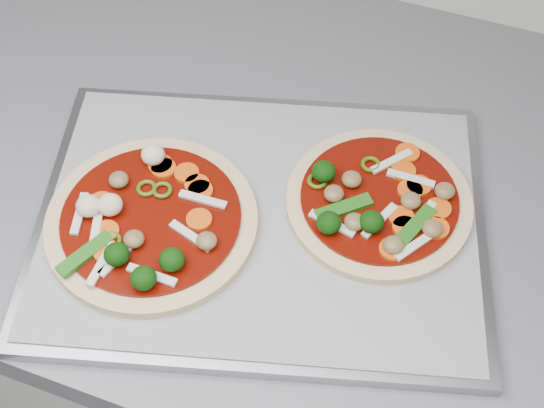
% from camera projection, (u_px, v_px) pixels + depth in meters
% --- Properties ---
extents(baking_tray, '(0.51, 0.43, 0.01)m').
position_uv_depth(baking_tray, '(261.00, 222.00, 0.75)').
color(baking_tray, gray).
rests_on(baking_tray, countertop).
extents(parchment, '(0.48, 0.40, 0.00)m').
position_uv_depth(parchment, '(261.00, 217.00, 0.74)').
color(parchment, gray).
rests_on(parchment, baking_tray).
extents(pizza_left, '(0.22, 0.22, 0.03)m').
position_uv_depth(pizza_left, '(149.00, 221.00, 0.73)').
color(pizza_left, '#E2C086').
rests_on(pizza_left, parchment).
extents(pizza_right, '(0.26, 0.26, 0.03)m').
position_uv_depth(pizza_right, '(378.00, 202.00, 0.74)').
color(pizza_right, '#E2C086').
rests_on(pizza_right, parchment).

